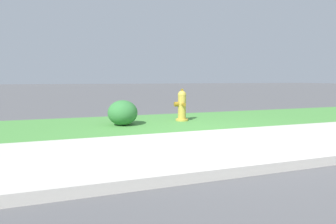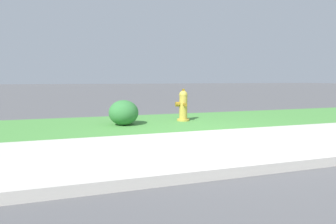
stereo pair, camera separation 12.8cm
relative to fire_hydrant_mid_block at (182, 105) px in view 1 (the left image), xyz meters
name	(u,v)px [view 1 (the left image)]	position (x,y,z in m)	size (l,w,h in m)	color
ground_plane	(233,144)	(-0.06, -2.54, -0.40)	(120.00, 120.00, 0.00)	#515154
sidewalk_pavement	(233,144)	(-0.06, -2.54, -0.39)	(18.00, 2.33, 0.01)	#BCB7AD
grass_verge	(179,121)	(-0.06, 0.00, -0.39)	(18.00, 2.75, 0.01)	#47893D
street_curb	(289,164)	(-0.06, -3.78, -0.34)	(18.00, 0.16, 0.12)	#BCB7AD
fire_hydrant_mid_block	(182,105)	(0.00, 0.00, 0.00)	(0.36, 0.39, 0.82)	gold
shrub_bush_far_verge	(123,113)	(-1.53, -0.19, -0.11)	(0.69, 0.69, 0.58)	#337538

